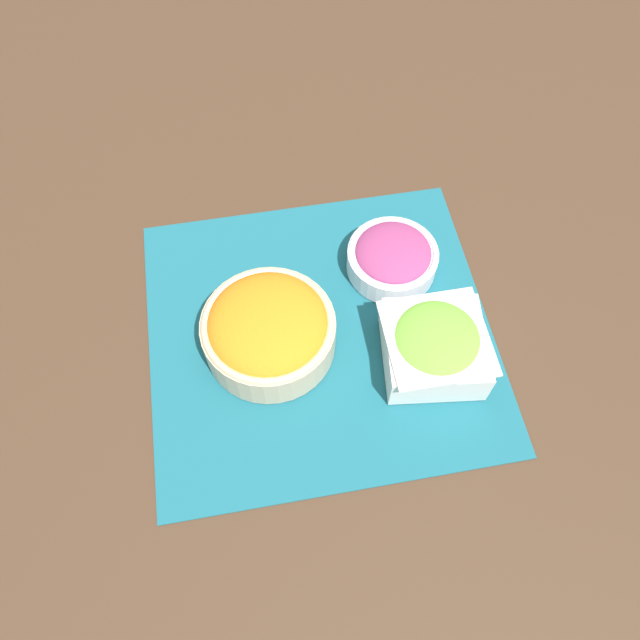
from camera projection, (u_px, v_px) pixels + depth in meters
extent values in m
plane|color=#422D1E|center=(320.00, 332.00, 0.85)|extent=(3.00, 3.00, 0.00)
cube|color=#195B6B|center=(320.00, 332.00, 0.85)|extent=(0.46, 0.44, 0.00)
cube|color=white|center=(433.00, 349.00, 0.81)|extent=(0.14, 0.14, 0.06)
cube|color=white|center=(437.00, 338.00, 0.78)|extent=(0.13, 0.13, 0.00)
ellipsoid|color=#6BAD38|center=(437.00, 339.00, 0.78)|extent=(0.11, 0.11, 0.03)
cylinder|color=#C6B28E|center=(269.00, 334.00, 0.82)|extent=(0.18, 0.18, 0.06)
torus|color=#C6B28E|center=(268.00, 324.00, 0.79)|extent=(0.17, 0.17, 0.01)
ellipsoid|color=orange|center=(268.00, 324.00, 0.79)|extent=(0.16, 0.16, 0.05)
cylinder|color=silver|center=(392.00, 260.00, 0.89)|extent=(0.13, 0.13, 0.04)
torus|color=silver|center=(393.00, 252.00, 0.87)|extent=(0.13, 0.13, 0.01)
ellipsoid|color=#93386B|center=(393.00, 252.00, 0.87)|extent=(0.11, 0.11, 0.03)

